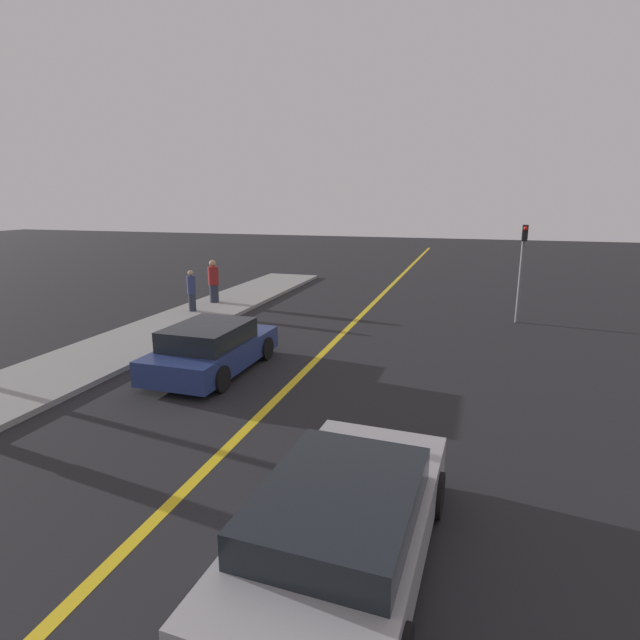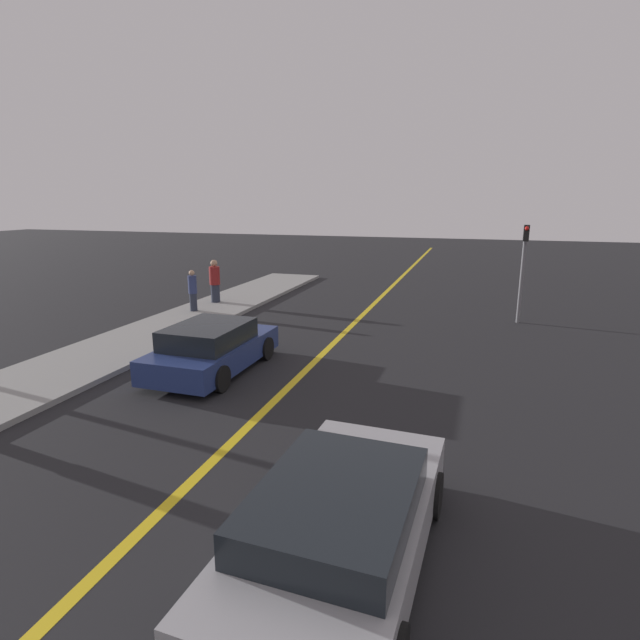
{
  "view_description": "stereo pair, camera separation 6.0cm",
  "coord_description": "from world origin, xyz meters",
  "px_view_note": "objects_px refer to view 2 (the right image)",
  "views": [
    {
      "loc": [
        3.93,
        1.36,
        4.27
      ],
      "look_at": [
        0.59,
        12.2,
        1.53
      ],
      "focal_mm": 28.0,
      "sensor_mm": 36.0,
      "label": 1
    },
    {
      "loc": [
        3.99,
        1.37,
        4.27
      ],
      "look_at": [
        0.59,
        12.2,
        1.53
      ],
      "focal_mm": 28.0,
      "sensor_mm": 36.0,
      "label": 2
    }
  ],
  "objects_px": {
    "pedestrian_far_standing": "(193,291)",
    "traffic_light": "(523,263)",
    "pedestrian_by_sign": "(215,281)",
    "car_near_right_lane": "(340,524)",
    "car_ahead_center": "(212,348)"
  },
  "relations": [
    {
      "from": "car_ahead_center",
      "to": "pedestrian_far_standing",
      "type": "height_order",
      "value": "pedestrian_far_standing"
    },
    {
      "from": "car_near_right_lane",
      "to": "car_ahead_center",
      "type": "bearing_deg",
      "value": 132.94
    },
    {
      "from": "pedestrian_far_standing",
      "to": "traffic_light",
      "type": "distance_m",
      "value": 12.02
    },
    {
      "from": "car_ahead_center",
      "to": "traffic_light",
      "type": "distance_m",
      "value": 11.14
    },
    {
      "from": "pedestrian_far_standing",
      "to": "traffic_light",
      "type": "xyz_separation_m",
      "value": [
        11.74,
        2.23,
        1.24
      ]
    },
    {
      "from": "pedestrian_by_sign",
      "to": "pedestrian_far_standing",
      "type": "bearing_deg",
      "value": -88.96
    },
    {
      "from": "car_near_right_lane",
      "to": "traffic_light",
      "type": "distance_m",
      "value": 14.0
    },
    {
      "from": "car_near_right_lane",
      "to": "traffic_light",
      "type": "bearing_deg",
      "value": 80.72
    },
    {
      "from": "car_near_right_lane",
      "to": "pedestrian_far_standing",
      "type": "bearing_deg",
      "value": 130.53
    },
    {
      "from": "pedestrian_far_standing",
      "to": "pedestrian_by_sign",
      "type": "relative_size",
      "value": 0.89
    },
    {
      "from": "pedestrian_far_standing",
      "to": "traffic_light",
      "type": "relative_size",
      "value": 0.45
    },
    {
      "from": "pedestrian_by_sign",
      "to": "traffic_light",
      "type": "relative_size",
      "value": 0.51
    },
    {
      "from": "car_ahead_center",
      "to": "traffic_light",
      "type": "height_order",
      "value": "traffic_light"
    },
    {
      "from": "car_ahead_center",
      "to": "traffic_light",
      "type": "xyz_separation_m",
      "value": [
        7.79,
        7.82,
        1.54
      ]
    },
    {
      "from": "pedestrian_far_standing",
      "to": "pedestrian_by_sign",
      "type": "distance_m",
      "value": 1.76
    }
  ]
}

